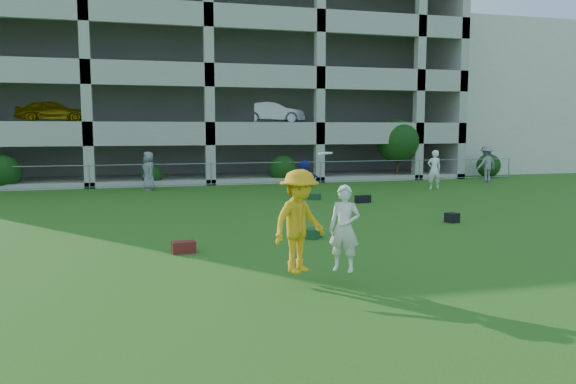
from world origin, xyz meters
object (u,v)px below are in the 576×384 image
object	(u,v)px
stucco_building	(492,102)
parking_garage	(192,82)
bystander_e	(434,170)
bystander_f	(486,164)
frisbee_contest	(307,222)
bystander_d	(304,179)
bystander_c	(149,171)
crate_d	(452,218)

from	to	relation	value
stucco_building	parking_garage	size ratio (longest dim) A/B	0.53
bystander_e	bystander_f	world-z (taller)	bystander_f
bystander_e	frisbee_contest	world-z (taller)	frisbee_contest
bystander_e	stucco_building	bearing A→B (deg)	-127.43
bystander_d	frisbee_contest	xyz separation A→B (m)	(-3.98, -13.24, 0.40)
bystander_d	bystander_e	xyz separation A→B (m)	(7.06, 1.39, 0.16)
bystander_c	bystander_f	bearing A→B (deg)	71.33
bystander_d	parking_garage	distance (m)	15.94
bystander_e	crate_d	size ratio (longest dim) A/B	5.47
crate_d	frisbee_contest	bearing A→B (deg)	-139.33
frisbee_contest	crate_d	bearing A→B (deg)	40.67
bystander_f	bystander_e	bearing A→B (deg)	17.75
stucco_building	bystander_f	world-z (taller)	stucco_building
stucco_building	bystander_c	distance (m)	28.50
bystander_c	parking_garage	size ratio (longest dim) A/B	0.06
bystander_c	bystander_e	size ratio (longest dim) A/B	0.97
bystander_c	bystander_f	size ratio (longest dim) A/B	0.92
frisbee_contest	parking_garage	distance (m)	28.36
bystander_f	frisbee_contest	xyz separation A→B (m)	(-15.79, -17.28, 0.19)
bystander_c	frisbee_contest	size ratio (longest dim) A/B	0.82
bystander_e	bystander_c	bearing A→B (deg)	-7.42
bystander_f	parking_garage	world-z (taller)	parking_garage
stucco_building	bystander_e	bearing A→B (deg)	-132.99
bystander_e	frisbee_contest	distance (m)	18.33
crate_d	bystander_c	bearing A→B (deg)	126.55
frisbee_contest	bystander_e	bearing A→B (deg)	52.97
stucco_building	bystander_f	size ratio (longest dim) A/B	7.95
bystander_c	crate_d	bearing A→B (deg)	19.32
bystander_d	crate_d	xyz separation A→B (m)	(2.55, -7.63, -0.65)
bystander_d	crate_d	size ratio (longest dim) A/B	4.56
bystander_c	bystander_e	xyz separation A→B (m)	(13.49, -3.11, 0.03)
stucco_building	parking_garage	xyz separation A→B (m)	(-23.01, -0.30, 1.01)
bystander_c	parking_garage	bearing A→B (deg)	145.49
parking_garage	bystander_e	bearing A→B (deg)	-52.22
bystander_d	bystander_e	bearing A→B (deg)	176.95
bystander_d	crate_d	distance (m)	8.07
bystander_d	parking_garage	bearing A→B (deg)	-91.69
stucco_building	bystander_e	xyz separation A→B (m)	(-12.69, -13.61, -4.04)
bystander_c	bystander_d	distance (m)	7.85
crate_d	bystander_e	bearing A→B (deg)	63.46
bystander_d	frisbee_contest	distance (m)	13.83
bystander_d	bystander_f	distance (m)	12.49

